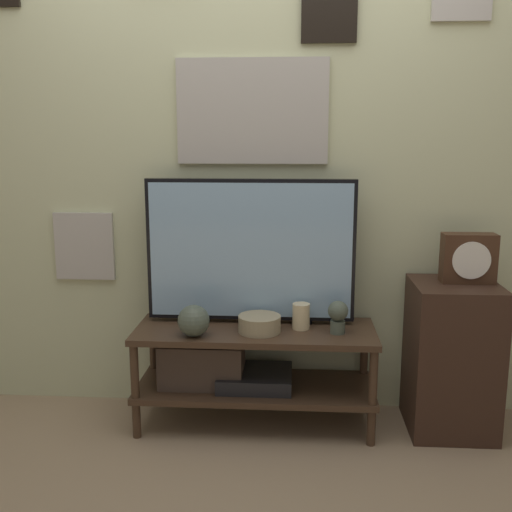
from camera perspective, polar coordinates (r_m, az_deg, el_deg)
ground_plane at (r=2.88m, az=-0.45°, el=-17.84°), size 12.00×12.00×0.00m
wall_back at (r=3.03m, az=0.17°, el=10.53°), size 6.40×0.08×2.70m
media_console at (r=2.99m, az=-1.82°, el=-10.22°), size 1.16×0.43×0.49m
television at (r=2.92m, az=-0.53°, el=0.52°), size 1.02×0.05×0.72m
vase_round_glass at (r=2.80m, az=-5.96°, el=-6.15°), size 0.15×0.15×0.15m
vase_wide_bowl at (r=2.86m, az=0.33°, el=-6.47°), size 0.20×0.20×0.08m
candle_jar at (r=2.91m, az=4.31°, el=-5.74°), size 0.08×0.08×0.12m
decorative_bust at (r=2.85m, az=7.81°, el=-5.59°), size 0.10×0.10×0.16m
side_table at (r=3.06m, az=18.12°, el=-9.14°), size 0.40×0.40×0.73m
mantel_clock at (r=2.97m, az=19.58°, el=-0.20°), size 0.25×0.11×0.23m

